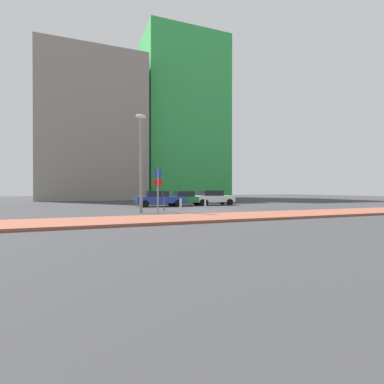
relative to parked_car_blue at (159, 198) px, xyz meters
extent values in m
plane|color=#38383A|center=(1.92, -6.09, -0.75)|extent=(120.00, 120.00, 0.00)
cube|color=#93513D|center=(1.92, -11.92, -0.68)|extent=(40.00, 3.78, 0.14)
cube|color=#1E389E|center=(0.08, -0.01, -0.12)|extent=(4.56, 2.00, 0.62)
cube|color=black|center=(-0.24, 0.02, 0.45)|extent=(2.12, 1.69, 0.52)
cylinder|color=black|center=(1.65, 0.73, -0.43)|extent=(0.65, 0.26, 0.64)
cylinder|color=black|center=(1.53, -0.96, -0.43)|extent=(0.65, 0.26, 0.64)
cylinder|color=black|center=(-1.37, 0.94, -0.43)|extent=(0.65, 0.26, 0.64)
cylinder|color=black|center=(-1.49, -0.74, -0.43)|extent=(0.65, 0.26, 0.64)
cube|color=#237238|center=(2.86, 0.45, -0.14)|extent=(4.15, 1.76, 0.59)
cube|color=black|center=(2.57, 0.45, 0.42)|extent=(1.79, 1.58, 0.53)
cylinder|color=black|center=(4.24, 1.32, -0.43)|extent=(0.64, 0.23, 0.64)
cylinder|color=black|center=(4.27, -0.36, -0.43)|extent=(0.64, 0.23, 0.64)
cylinder|color=black|center=(1.44, 1.26, -0.43)|extent=(0.64, 0.23, 0.64)
cylinder|color=black|center=(1.47, -0.41, -0.43)|extent=(0.64, 0.23, 0.64)
cube|color=white|center=(5.90, 0.45, -0.11)|extent=(4.03, 2.02, 0.65)
cube|color=black|center=(5.59, 0.46, 0.48)|extent=(2.11, 1.78, 0.54)
cylinder|color=black|center=(7.29, 1.30, -0.43)|extent=(0.65, 0.25, 0.64)
cylinder|color=black|center=(7.20, -0.53, -0.43)|extent=(0.65, 0.25, 0.64)
cylinder|color=black|center=(4.61, 1.42, -0.43)|extent=(0.65, 0.25, 0.64)
cylinder|color=black|center=(4.52, -0.40, -0.43)|extent=(0.65, 0.25, 0.64)
cylinder|color=gray|center=(-1.91, -6.92, 0.75)|extent=(0.10, 0.10, 3.00)
cube|color=#1447B7|center=(-1.91, -6.92, 1.94)|extent=(0.55, 0.05, 0.55)
cylinder|color=red|center=(-1.91, -6.92, 1.32)|extent=(0.60, 0.04, 0.60)
cylinder|color=#4C4C51|center=(-1.18, -5.87, -0.18)|extent=(0.08, 0.08, 1.15)
cube|color=black|center=(-1.18, -5.87, 0.54)|extent=(0.18, 0.14, 0.28)
cylinder|color=gray|center=(-3.03, -6.73, 2.44)|extent=(0.20, 0.20, 6.38)
ellipsoid|color=silver|center=(-3.03, -6.73, 5.78)|extent=(0.70, 0.36, 0.30)
cylinder|color=#B7B7BC|center=(3.19, -3.44, -0.32)|extent=(0.14, 0.14, 0.88)
cylinder|color=#B7B7BC|center=(0.54, -4.59, -0.32)|extent=(0.17, 0.17, 0.88)
cube|color=green|center=(10.86, 25.86, 14.00)|extent=(14.75, 14.30, 29.51)
cube|color=gray|center=(-5.05, 23.40, 10.50)|extent=(15.63, 13.42, 22.51)
camera|label=1|loc=(-6.71, -25.83, 0.81)|focal=26.43mm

